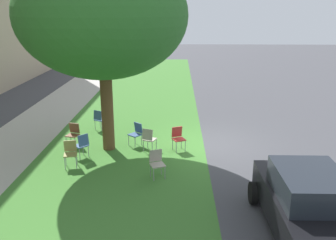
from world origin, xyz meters
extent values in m
plane|color=#424247|center=(0.00, 0.00, 0.00)|extent=(80.00, 80.00, 0.00)
cube|color=#3D752D|center=(0.00, 3.20, 0.00)|extent=(48.00, 6.00, 0.01)
cube|color=#ADA89E|center=(0.00, 7.60, 0.00)|extent=(48.00, 2.80, 0.01)
cylinder|color=brown|center=(-0.51, 3.78, 1.71)|extent=(0.44, 0.44, 3.42)
ellipsoid|color=#2D6B28|center=(-0.51, 3.78, 4.80)|extent=(5.79, 5.79, 4.28)
cube|color=#ADA393|center=(-0.67, 2.23, 0.44)|extent=(0.53, 0.54, 0.04)
cube|color=#ADA393|center=(-0.83, 2.30, 0.68)|extent=(0.23, 0.40, 0.40)
cylinder|color=gray|center=(-0.58, 2.00, 0.21)|extent=(0.02, 0.02, 0.42)
cylinder|color=gray|center=(-0.44, 2.33, 0.21)|extent=(0.02, 0.02, 0.42)
cylinder|color=gray|center=(-0.89, 2.13, 0.21)|extent=(0.02, 0.02, 0.42)
cylinder|color=gray|center=(-0.75, 2.46, 0.21)|extent=(0.02, 0.02, 0.42)
cube|color=brown|center=(-0.31, 5.19, 0.44)|extent=(0.49, 0.50, 0.04)
cube|color=brown|center=(-0.14, 5.14, 0.68)|extent=(0.17, 0.41, 0.40)
cylinder|color=gray|center=(-0.44, 5.40, 0.21)|extent=(0.02, 0.02, 0.42)
cylinder|color=gray|center=(-0.52, 5.05, 0.21)|extent=(0.02, 0.02, 0.42)
cylinder|color=gray|center=(-0.11, 5.32, 0.21)|extent=(0.02, 0.02, 0.42)
cylinder|color=gray|center=(-0.19, 4.97, 0.21)|extent=(0.02, 0.02, 0.42)
cube|color=#ADA393|center=(-2.92, 1.83, 0.44)|extent=(0.53, 0.54, 0.04)
cube|color=#ADA393|center=(-2.75, 1.89, 0.68)|extent=(0.22, 0.40, 0.40)
cylinder|color=gray|center=(-3.15, 1.94, 0.21)|extent=(0.02, 0.02, 0.42)
cylinder|color=gray|center=(-3.01, 1.60, 0.21)|extent=(0.02, 0.02, 0.42)
cylinder|color=gray|center=(-2.83, 2.06, 0.21)|extent=(0.02, 0.02, 0.42)
cylinder|color=gray|center=(-2.70, 1.72, 0.21)|extent=(0.02, 0.02, 0.42)
cube|color=#335184|center=(-1.35, 4.60, 0.44)|extent=(0.58, 0.58, 0.04)
cube|color=#335184|center=(-1.47, 4.47, 0.68)|extent=(0.35, 0.33, 0.40)
cylinder|color=gray|center=(-1.10, 4.60, 0.21)|extent=(0.02, 0.02, 0.42)
cylinder|color=gray|center=(-1.37, 4.85, 0.21)|extent=(0.02, 0.02, 0.42)
cylinder|color=gray|center=(-1.33, 4.35, 0.21)|extent=(0.02, 0.02, 0.42)
cylinder|color=gray|center=(-1.60, 4.59, 0.21)|extent=(0.02, 0.02, 0.42)
cube|color=olive|center=(-2.18, 4.74, 0.44)|extent=(0.48, 0.50, 0.04)
cube|color=olive|center=(-2.00, 4.77, 0.68)|extent=(0.17, 0.41, 0.40)
cylinder|color=gray|center=(-2.38, 4.88, 0.21)|extent=(0.02, 0.02, 0.42)
cylinder|color=gray|center=(-2.30, 4.52, 0.21)|extent=(0.02, 0.02, 0.42)
cylinder|color=gray|center=(-2.05, 4.95, 0.21)|extent=(0.02, 0.02, 0.42)
cylinder|color=gray|center=(-1.97, 4.60, 0.21)|extent=(0.02, 0.02, 0.42)
cube|color=#335184|center=(1.72, 4.53, 0.44)|extent=(0.55, 0.56, 0.04)
cube|color=#335184|center=(1.56, 4.61, 0.68)|extent=(0.26, 0.39, 0.40)
cylinder|color=gray|center=(1.79, 4.29, 0.21)|extent=(0.02, 0.02, 0.42)
cylinder|color=gray|center=(1.95, 4.61, 0.21)|extent=(0.02, 0.02, 0.42)
cylinder|color=gray|center=(1.49, 4.45, 0.21)|extent=(0.02, 0.02, 0.42)
cylinder|color=gray|center=(1.65, 4.77, 0.21)|extent=(0.02, 0.02, 0.42)
cube|color=#B7332D|center=(-0.65, 1.17, 0.44)|extent=(0.54, 0.55, 0.04)
cube|color=#B7332D|center=(-0.48, 1.24, 0.68)|extent=(0.24, 0.40, 0.40)
cylinder|color=gray|center=(-0.88, 1.26, 0.21)|extent=(0.02, 0.02, 0.42)
cylinder|color=gray|center=(-0.73, 0.93, 0.21)|extent=(0.02, 0.02, 0.42)
cylinder|color=gray|center=(-0.57, 1.40, 0.21)|extent=(0.02, 0.02, 0.42)
cylinder|color=gray|center=(-0.42, 1.07, 0.21)|extent=(0.02, 0.02, 0.42)
cube|color=#335184|center=(-0.18, 2.83, 0.44)|extent=(0.58, 0.58, 0.04)
cube|color=#335184|center=(-0.04, 2.72, 0.68)|extent=(0.33, 0.36, 0.40)
cylinder|color=gray|center=(-0.19, 3.08, 0.21)|extent=(0.02, 0.02, 0.42)
cylinder|color=gray|center=(-0.42, 2.81, 0.21)|extent=(0.02, 0.02, 0.42)
cylinder|color=gray|center=(0.07, 2.86, 0.21)|extent=(0.02, 0.02, 0.42)
cylinder|color=gray|center=(-0.17, 2.59, 0.21)|extent=(0.02, 0.02, 0.42)
cube|color=black|center=(-5.76, -1.69, 0.68)|extent=(3.70, 1.64, 0.76)
cube|color=#1E232B|center=(-5.91, -1.69, 1.33)|extent=(1.90, 1.44, 0.64)
cylinder|color=black|center=(-4.36, -0.82, 0.30)|extent=(0.60, 0.18, 0.60)
cylinder|color=black|center=(-4.36, -2.56, 0.30)|extent=(0.60, 0.18, 0.60)
camera|label=1|loc=(-13.16, 1.25, 5.06)|focal=38.92mm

